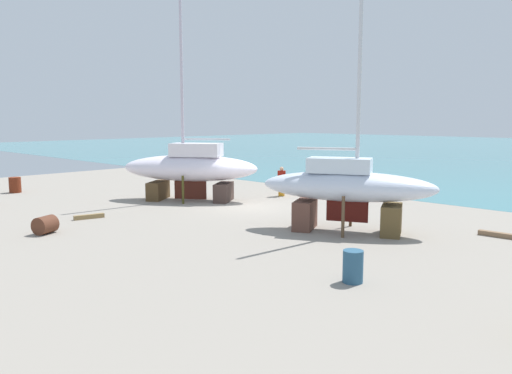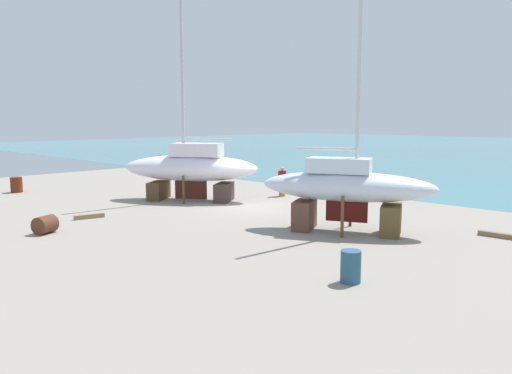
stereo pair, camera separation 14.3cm
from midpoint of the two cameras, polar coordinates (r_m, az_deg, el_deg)
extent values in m
plane|color=gray|center=(22.50, -7.12, -3.25)|extent=(42.82, 42.82, 0.00)
cube|color=#503A21|center=(27.30, -10.85, -0.37)|extent=(1.56, 1.86, 0.95)
cube|color=#43312C|center=(26.20, -3.49, -0.58)|extent=(1.56, 1.86, 0.95)
cylinder|color=#45421A|center=(25.52, -8.09, -0.33)|extent=(0.12, 0.12, 1.43)
cylinder|color=#462F25|center=(27.81, -6.49, 0.37)|extent=(0.12, 0.12, 1.43)
ellipsoid|color=white|center=(26.55, -7.29, 2.16)|extent=(7.22, 5.83, 1.37)
cube|color=#532218|center=(26.69, -7.25, -0.33)|extent=(1.48, 1.03, 0.96)
cube|color=white|center=(26.36, -6.58, 4.22)|extent=(2.89, 2.54, 0.69)
cylinder|color=silver|center=(26.66, -8.24, 13.11)|extent=(0.16, 0.16, 8.94)
cylinder|color=silver|center=(26.18, -5.46, 5.43)|extent=(2.16, 1.49, 0.11)
cube|color=brown|center=(19.24, 15.28, -3.64)|extent=(1.27, 1.64, 1.12)
cube|color=brown|center=(19.69, 5.72, -3.14)|extent=(1.27, 1.64, 1.12)
cylinder|color=brown|center=(20.36, 10.87, -2.32)|extent=(0.12, 0.12, 1.52)
cylinder|color=brown|center=(18.37, 9.99, -3.39)|extent=(0.12, 0.12, 1.52)
ellipsoid|color=silver|center=(19.21, 10.53, 0.06)|extent=(6.71, 4.51, 1.13)
cube|color=#52140E|center=(19.36, 10.46, -2.75)|extent=(1.45, 0.75, 0.79)
cube|color=silver|center=(19.17, 9.62, 2.44)|extent=(2.61, 2.03, 0.56)
cylinder|color=silver|center=(19.09, 11.86, 13.12)|extent=(0.15, 0.15, 7.72)
cylinder|color=silver|center=(19.21, 8.21, 4.33)|extent=(2.11, 1.09, 0.11)
cube|color=orange|center=(27.92, 3.13, -0.18)|extent=(0.39, 0.37, 0.84)
cube|color=maroon|center=(27.83, 3.14, 1.27)|extent=(0.49, 0.46, 0.58)
sphere|color=tan|center=(27.79, 3.15, 2.08)|extent=(0.22, 0.22, 0.22)
cylinder|color=maroon|center=(32.43, -25.44, 0.23)|extent=(0.91, 0.91, 0.90)
cylinder|color=#2B5471|center=(13.55, 11.01, -8.87)|extent=(0.74, 0.74, 0.86)
cylinder|color=#562E1F|center=(20.44, -22.65, -3.96)|extent=(0.92, 0.96, 0.67)
cube|color=olive|center=(22.82, -18.24, -3.19)|extent=(0.48, 1.29, 0.19)
camera|label=1|loc=(0.07, -89.82, 0.02)|focal=35.22mm
camera|label=2|loc=(0.07, 90.18, -0.02)|focal=35.22mm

